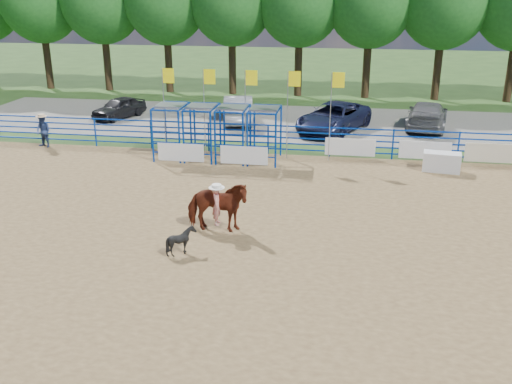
% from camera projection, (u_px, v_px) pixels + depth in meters
% --- Properties ---
extents(ground, '(120.00, 120.00, 0.00)m').
position_uv_depth(ground, '(226.00, 237.00, 18.99)').
color(ground, '#335221').
rests_on(ground, ground).
extents(arena_dirt, '(30.00, 20.00, 0.02)m').
position_uv_depth(arena_dirt, '(226.00, 237.00, 18.99)').
color(arena_dirt, olive).
rests_on(arena_dirt, ground).
extents(gravel_strip, '(40.00, 10.00, 0.01)m').
position_uv_depth(gravel_strip, '(284.00, 122.00, 34.75)').
color(gravel_strip, slate).
rests_on(gravel_strip, ground).
extents(announcer_table, '(1.70, 0.96, 0.86)m').
position_uv_depth(announcer_table, '(442.00, 162.00, 25.49)').
color(announcer_table, silver).
rests_on(announcer_table, arena_dirt).
extents(horse_and_rider, '(2.16, 1.03, 2.35)m').
position_uv_depth(horse_and_rider, '(217.00, 205.00, 19.10)').
color(horse_and_rider, maroon).
rests_on(horse_and_rider, arena_dirt).
extents(calf, '(0.85, 0.76, 0.90)m').
position_uv_depth(calf, '(181.00, 241.00, 17.65)').
color(calf, black).
rests_on(calf, arena_dirt).
extents(spectator_cowboy, '(0.95, 0.84, 1.70)m').
position_uv_depth(spectator_cowboy, '(43.00, 131.00, 29.12)').
color(spectator_cowboy, navy).
rests_on(spectator_cowboy, arena_dirt).
extents(car_a, '(2.85, 4.09, 1.29)m').
position_uv_depth(car_a, '(119.00, 108.00, 35.66)').
color(car_a, black).
rests_on(car_a, gravel_strip).
extents(car_b, '(2.54, 5.10, 1.61)m').
position_uv_depth(car_b, '(238.00, 109.00, 34.63)').
color(car_b, gray).
rests_on(car_b, gravel_strip).
extents(car_c, '(4.68, 6.29, 1.59)m').
position_uv_depth(car_c, '(334.00, 117.00, 32.40)').
color(car_c, '#151935').
rests_on(car_c, gravel_strip).
extents(car_d, '(3.06, 5.63, 1.55)m').
position_uv_depth(car_d, '(427.00, 115.00, 33.03)').
color(car_d, '#565658').
rests_on(car_d, gravel_strip).
extents(perimeter_fence, '(30.10, 20.10, 1.50)m').
position_uv_depth(perimeter_fence, '(226.00, 217.00, 18.73)').
color(perimeter_fence, '#0839B3').
rests_on(perimeter_fence, ground).
extents(chute_assembly, '(19.32, 2.41, 4.20)m').
position_uv_depth(chute_assembly, '(225.00, 134.00, 27.03)').
color(chute_assembly, '#0839B3').
rests_on(chute_assembly, ground).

